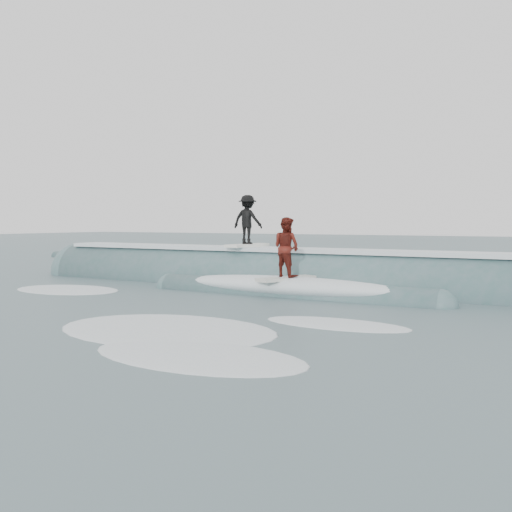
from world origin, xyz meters
The scene contains 6 objects.
ground centered at (0.00, 0.00, 0.00)m, with size 160.00×160.00×0.00m, color #405A5E.
breaking_wave centered at (0.18, 6.14, 0.04)m, with size 21.11×4.06×2.57m.
surfer_black centered at (-0.92, 6.36, 2.26)m, with size 1.14×2.05×1.85m.
surfer_red centered at (1.74, 4.16, 1.40)m, with size 1.29×2.06×1.91m.
whitewater centered at (0.52, -0.67, 0.00)m, with size 13.34×7.87×0.10m.
far_swells centered at (-0.02, 17.65, 0.00)m, with size 37.39×8.65×0.80m.
Camera 1 is at (9.43, -11.30, 2.27)m, focal length 40.00 mm.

